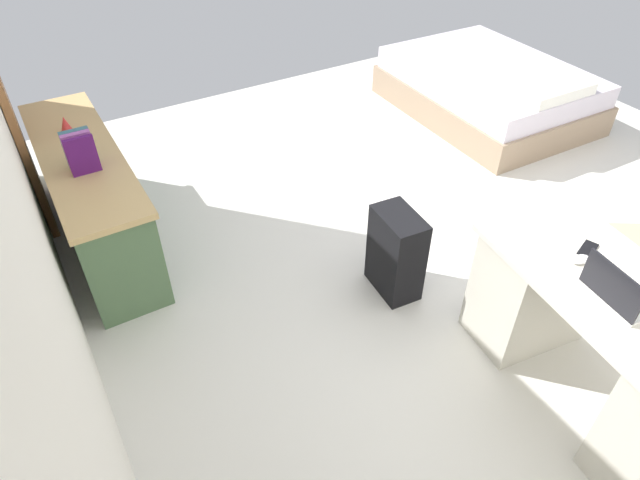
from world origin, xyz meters
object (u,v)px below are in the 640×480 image
at_px(credenza, 93,198).
at_px(figurine_small, 65,124).
at_px(suitcase_black, 396,253).
at_px(laptop, 618,292).
at_px(desk, 600,346).
at_px(bed, 488,90).
at_px(computer_mouse, 581,259).
at_px(cell_phone_by_mouse, 588,249).

distance_m(credenza, figurine_small, 0.52).
relative_size(suitcase_black, laptop, 1.73).
height_order(credenza, laptop, laptop).
relative_size(desk, figurine_small, 13.75).
bearing_deg(laptop, bed, -35.89).
bearing_deg(credenza, desk, -144.66).
height_order(bed, computer_mouse, computer_mouse).
bearing_deg(cell_phone_by_mouse, figurine_small, 16.90).
height_order(bed, figurine_small, figurine_small).
distance_m(suitcase_black, cell_phone_by_mouse, 1.10).
height_order(credenza, cell_phone_by_mouse, cell_phone_by_mouse).
distance_m(credenza, laptop, 3.22).
distance_m(suitcase_black, laptop, 1.31).
height_order(laptop, computer_mouse, laptop).
height_order(desk, computer_mouse, computer_mouse).
distance_m(suitcase_black, computer_mouse, 1.10).
height_order(bed, cell_phone_by_mouse, cell_phone_by_mouse).
bearing_deg(bed, laptop, 144.11).
bearing_deg(credenza, bed, -88.82).
height_order(bed, laptop, laptop).
distance_m(desk, bed, 3.31).
bearing_deg(computer_mouse, cell_phone_by_mouse, -62.41).
relative_size(credenza, laptop, 5.36).
height_order(desk, credenza, desk).
bearing_deg(laptop, credenza, 34.49).
distance_m(computer_mouse, cell_phone_by_mouse, 0.11).
height_order(suitcase_black, computer_mouse, computer_mouse).
xyz_separation_m(laptop, figurine_small, (2.94, 1.81, -0.03)).
bearing_deg(desk, computer_mouse, -1.77).
height_order(credenza, figurine_small, figurine_small).
xyz_separation_m(computer_mouse, figurine_small, (2.69, 1.88, 0.01)).
height_order(bed, suitcase_black, suitcase_black).
distance_m(desk, figurine_small, 3.52).
distance_m(suitcase_black, figurine_small, 2.37).
bearing_deg(cell_phone_by_mouse, desk, 139.41).
xyz_separation_m(bed, suitcase_black, (-1.54, 2.27, 0.05)).
xyz_separation_m(desk, computer_mouse, (0.26, -0.01, 0.37)).
xyz_separation_m(cell_phone_by_mouse, figurine_small, (2.65, 1.99, 0.02)).
xyz_separation_m(bed, figurine_small, (0.24, 3.76, 0.53)).
bearing_deg(suitcase_black, desk, -157.30).
bearing_deg(desk, laptop, 79.92).
relative_size(credenza, computer_mouse, 18.00).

